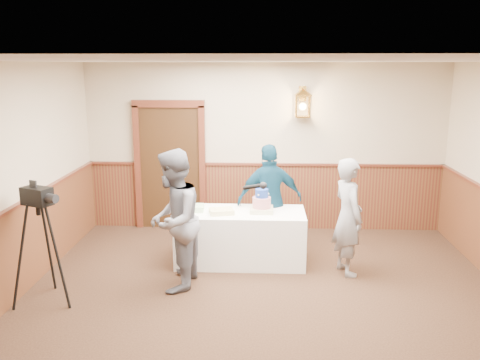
{
  "coord_description": "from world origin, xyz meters",
  "views": [
    {
      "loc": [
        -0.05,
        -4.93,
        2.77
      ],
      "look_at": [
        -0.34,
        1.7,
        1.25
      ],
      "focal_mm": 38.0,
      "sensor_mm": 36.0,
      "label": 1
    }
  ],
  "objects_px": {
    "baker": "(348,217)",
    "tiered_cake": "(262,203)",
    "assistant_p": "(270,200)",
    "tv_camera_rig": "(42,252)",
    "display_table": "(241,237)",
    "sheet_cake_green": "(192,208)",
    "interviewer": "(174,220)",
    "sheet_cake_yellow": "(221,211)"
  },
  "relations": [
    {
      "from": "display_table",
      "to": "sheet_cake_green",
      "type": "bearing_deg",
      "value": 178.26
    },
    {
      "from": "tiered_cake",
      "to": "interviewer",
      "type": "relative_size",
      "value": 0.19
    },
    {
      "from": "baker",
      "to": "tv_camera_rig",
      "type": "bearing_deg",
      "value": 88.08
    },
    {
      "from": "sheet_cake_green",
      "to": "assistant_p",
      "type": "relative_size",
      "value": 0.19
    },
    {
      "from": "tiered_cake",
      "to": "assistant_p",
      "type": "bearing_deg",
      "value": 72.65
    },
    {
      "from": "tiered_cake",
      "to": "interviewer",
      "type": "bearing_deg",
      "value": -141.05
    },
    {
      "from": "baker",
      "to": "tiered_cake",
      "type": "bearing_deg",
      "value": 57.13
    },
    {
      "from": "sheet_cake_yellow",
      "to": "display_table",
      "type": "bearing_deg",
      "value": 24.7
    },
    {
      "from": "tiered_cake",
      "to": "sheet_cake_green",
      "type": "height_order",
      "value": "tiered_cake"
    },
    {
      "from": "display_table",
      "to": "sheet_cake_green",
      "type": "height_order",
      "value": "sheet_cake_green"
    },
    {
      "from": "sheet_cake_green",
      "to": "tv_camera_rig",
      "type": "distance_m",
      "value": 2.1
    },
    {
      "from": "display_table",
      "to": "tv_camera_rig",
      "type": "height_order",
      "value": "tv_camera_rig"
    },
    {
      "from": "sheet_cake_green",
      "to": "baker",
      "type": "distance_m",
      "value": 2.15
    },
    {
      "from": "tiered_cake",
      "to": "sheet_cake_green",
      "type": "xyz_separation_m",
      "value": [
        -0.98,
        0.03,
        -0.09
      ]
    },
    {
      "from": "interviewer",
      "to": "sheet_cake_green",
      "type": "bearing_deg",
      "value": 178.56
    },
    {
      "from": "display_table",
      "to": "baker",
      "type": "distance_m",
      "value": 1.53
    },
    {
      "from": "interviewer",
      "to": "assistant_p",
      "type": "bearing_deg",
      "value": 141.65
    },
    {
      "from": "sheet_cake_green",
      "to": "tv_camera_rig",
      "type": "height_order",
      "value": "tv_camera_rig"
    },
    {
      "from": "assistant_p",
      "to": "tv_camera_rig",
      "type": "relative_size",
      "value": 1.17
    },
    {
      "from": "baker",
      "to": "assistant_p",
      "type": "height_order",
      "value": "assistant_p"
    },
    {
      "from": "baker",
      "to": "tv_camera_rig",
      "type": "distance_m",
      "value": 3.85
    },
    {
      "from": "tiered_cake",
      "to": "assistant_p",
      "type": "relative_size",
      "value": 0.2
    },
    {
      "from": "sheet_cake_yellow",
      "to": "baker",
      "type": "xyz_separation_m",
      "value": [
        1.7,
        -0.2,
        0.01
      ]
    },
    {
      "from": "interviewer",
      "to": "baker",
      "type": "bearing_deg",
      "value": 109.55
    },
    {
      "from": "display_table",
      "to": "interviewer",
      "type": "bearing_deg",
      "value": -131.89
    },
    {
      "from": "baker",
      "to": "tv_camera_rig",
      "type": "height_order",
      "value": "baker"
    },
    {
      "from": "sheet_cake_yellow",
      "to": "assistant_p",
      "type": "bearing_deg",
      "value": 36.47
    },
    {
      "from": "sheet_cake_yellow",
      "to": "interviewer",
      "type": "height_order",
      "value": "interviewer"
    },
    {
      "from": "interviewer",
      "to": "baker",
      "type": "relative_size",
      "value": 1.12
    },
    {
      "from": "assistant_p",
      "to": "tv_camera_rig",
      "type": "distance_m",
      "value": 3.19
    },
    {
      "from": "display_table",
      "to": "assistant_p",
      "type": "height_order",
      "value": "assistant_p"
    },
    {
      "from": "assistant_p",
      "to": "baker",
      "type": "bearing_deg",
      "value": 132.62
    },
    {
      "from": "sheet_cake_green",
      "to": "interviewer",
      "type": "bearing_deg",
      "value": -96.8
    },
    {
      "from": "sheet_cake_green",
      "to": "interviewer",
      "type": "xyz_separation_m",
      "value": [
        -0.11,
        -0.9,
        0.1
      ]
    },
    {
      "from": "assistant_p",
      "to": "tv_camera_rig",
      "type": "xyz_separation_m",
      "value": [
        -2.67,
        -1.74,
        -0.19
      ]
    },
    {
      "from": "display_table",
      "to": "interviewer",
      "type": "relative_size",
      "value": 1.02
    },
    {
      "from": "sheet_cake_green",
      "to": "sheet_cake_yellow",
      "type": "bearing_deg",
      "value": -18.33
    },
    {
      "from": "tiered_cake",
      "to": "assistant_p",
      "type": "xyz_separation_m",
      "value": [
        0.12,
        0.38,
        -0.06
      ]
    },
    {
      "from": "baker",
      "to": "assistant_p",
      "type": "xyz_separation_m",
      "value": [
        -1.03,
        0.7,
        0.03
      ]
    },
    {
      "from": "tiered_cake",
      "to": "assistant_p",
      "type": "distance_m",
      "value": 0.41
    },
    {
      "from": "tiered_cake",
      "to": "tv_camera_rig",
      "type": "xyz_separation_m",
      "value": [
        -2.55,
        -1.35,
        -0.25
      ]
    },
    {
      "from": "display_table",
      "to": "assistant_p",
      "type": "xyz_separation_m",
      "value": [
        0.41,
        0.38,
        0.45
      ]
    }
  ]
}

